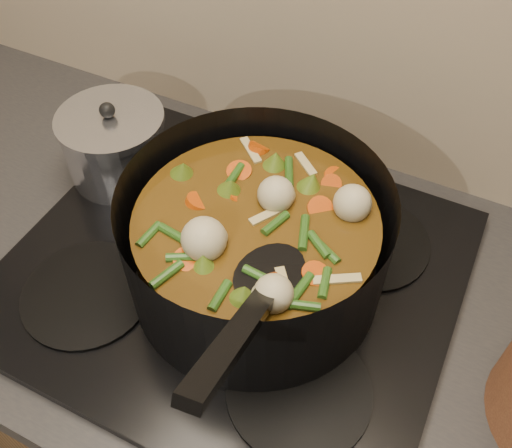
% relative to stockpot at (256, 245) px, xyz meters
% --- Properties ---
extents(counter, '(2.64, 0.64, 0.91)m').
position_rel_stockpot_xyz_m(counter, '(-0.04, 0.00, -0.55)').
color(counter, brown).
rests_on(counter, ground).
extents(stovetop, '(0.62, 0.54, 0.03)m').
position_rel_stockpot_xyz_m(stovetop, '(-0.04, 0.00, -0.09)').
color(stovetop, black).
rests_on(stovetop, counter).
extents(stockpot, '(0.37, 0.47, 0.25)m').
position_rel_stockpot_xyz_m(stockpot, '(0.00, 0.00, 0.00)').
color(stockpot, black).
rests_on(stockpot, stovetop).
extents(saucepan, '(0.17, 0.17, 0.14)m').
position_rel_stockpot_xyz_m(saucepan, '(-0.30, 0.10, -0.02)').
color(saucepan, silver).
rests_on(saucepan, stovetop).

